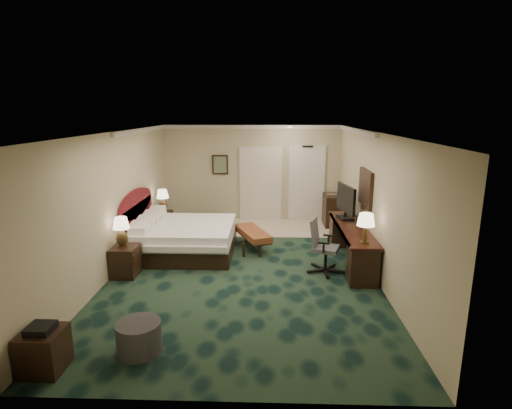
{
  "coord_description": "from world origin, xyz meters",
  "views": [
    {
      "loc": [
        0.48,
        -7.47,
        3.09
      ],
      "look_at": [
        0.22,
        0.6,
        1.19
      ],
      "focal_mm": 28.0,
      "sensor_mm": 36.0,
      "label": 1
    }
  ],
  "objects_px": {
    "lamp_near": "(122,232)",
    "desk_chair": "(326,246)",
    "side_table": "(44,351)",
    "nightstand_far": "(163,222)",
    "ottoman": "(139,337)",
    "lamp_far": "(163,201)",
    "nightstand_near": "(125,261)",
    "bed": "(186,239)",
    "bed_bench": "(253,239)",
    "minibar": "(332,210)",
    "desk": "(351,245)",
    "tv": "(346,202)"
  },
  "relations": [
    {
      "from": "side_table",
      "to": "lamp_near",
      "type": "bearing_deg",
      "value": 90.9
    },
    {
      "from": "nightstand_near",
      "to": "nightstand_far",
      "type": "relative_size",
      "value": 1.05
    },
    {
      "from": "bed",
      "to": "tv",
      "type": "distance_m",
      "value": 3.62
    },
    {
      "from": "nightstand_far",
      "to": "nightstand_near",
      "type": "bearing_deg",
      "value": -89.76
    },
    {
      "from": "lamp_far",
      "to": "ottoman",
      "type": "xyz_separation_m",
      "value": [
        1.03,
        -5.25,
        -0.63
      ]
    },
    {
      "from": "tv",
      "to": "minibar",
      "type": "bearing_deg",
      "value": 78.11
    },
    {
      "from": "nightstand_near",
      "to": "tv",
      "type": "distance_m",
      "value": 4.74
    },
    {
      "from": "lamp_near",
      "to": "desk",
      "type": "distance_m",
      "value": 4.57
    },
    {
      "from": "nightstand_far",
      "to": "side_table",
      "type": "height_order",
      "value": "nightstand_far"
    },
    {
      "from": "ottoman",
      "to": "desk_chair",
      "type": "xyz_separation_m",
      "value": [
        2.8,
        2.76,
        0.32
      ]
    },
    {
      "from": "minibar",
      "to": "desk_chair",
      "type": "bearing_deg",
      "value": -100.74
    },
    {
      "from": "bed_bench",
      "to": "desk",
      "type": "bearing_deg",
      "value": -44.07
    },
    {
      "from": "lamp_far",
      "to": "desk_chair",
      "type": "relative_size",
      "value": 0.55
    },
    {
      "from": "desk",
      "to": "tv",
      "type": "xyz_separation_m",
      "value": [
        -0.03,
        0.64,
        0.76
      ]
    },
    {
      "from": "nightstand_near",
      "to": "bed_bench",
      "type": "bearing_deg",
      "value": 34.36
    },
    {
      "from": "nightstand_far",
      "to": "minibar",
      "type": "distance_m",
      "value": 4.56
    },
    {
      "from": "desk",
      "to": "desk_chair",
      "type": "height_order",
      "value": "desk_chair"
    },
    {
      "from": "nightstand_far",
      "to": "ottoman",
      "type": "distance_m",
      "value": 5.37
    },
    {
      "from": "nightstand_far",
      "to": "ottoman",
      "type": "height_order",
      "value": "nightstand_far"
    },
    {
      "from": "side_table",
      "to": "lamp_far",
      "type": "bearing_deg",
      "value": 89.99
    },
    {
      "from": "lamp_far",
      "to": "side_table",
      "type": "bearing_deg",
      "value": -90.01
    },
    {
      "from": "nightstand_near",
      "to": "lamp_far",
      "type": "height_order",
      "value": "lamp_far"
    },
    {
      "from": "lamp_near",
      "to": "tv",
      "type": "bearing_deg",
      "value": 18.5
    },
    {
      "from": "side_table",
      "to": "nightstand_far",
      "type": "bearing_deg",
      "value": 90.33
    },
    {
      "from": "ottoman",
      "to": "minibar",
      "type": "relative_size",
      "value": 0.68
    },
    {
      "from": "ottoman",
      "to": "lamp_near",
      "type": "bearing_deg",
      "value": 113.66
    },
    {
      "from": "side_table",
      "to": "bed",
      "type": "bearing_deg",
      "value": 78.05
    },
    {
      "from": "lamp_near",
      "to": "desk_chair",
      "type": "bearing_deg",
      "value": 4.5
    },
    {
      "from": "bed",
      "to": "lamp_far",
      "type": "height_order",
      "value": "lamp_far"
    },
    {
      "from": "ottoman",
      "to": "nightstand_far",
      "type": "bearing_deg",
      "value": 101.42
    },
    {
      "from": "lamp_near",
      "to": "side_table",
      "type": "distance_m",
      "value": 2.94
    },
    {
      "from": "bed",
      "to": "nightstand_far",
      "type": "xyz_separation_m",
      "value": [
        -0.91,
        1.53,
        -0.06
      ]
    },
    {
      "from": "nightstand_near",
      "to": "ottoman",
      "type": "relative_size",
      "value": 0.99
    },
    {
      "from": "lamp_near",
      "to": "minibar",
      "type": "relative_size",
      "value": 0.68
    },
    {
      "from": "nightstand_far",
      "to": "desk",
      "type": "height_order",
      "value": "desk"
    },
    {
      "from": "bed",
      "to": "ottoman",
      "type": "distance_m",
      "value": 3.74
    },
    {
      "from": "ottoman",
      "to": "desk_chair",
      "type": "relative_size",
      "value": 0.55
    },
    {
      "from": "bed",
      "to": "lamp_near",
      "type": "relative_size",
      "value": 3.63
    },
    {
      "from": "tv",
      "to": "desk_chair",
      "type": "xyz_separation_m",
      "value": [
        -0.57,
        -1.18,
        -0.61
      ]
    },
    {
      "from": "lamp_near",
      "to": "bed",
      "type": "bearing_deg",
      "value": 54.13
    },
    {
      "from": "bed_bench",
      "to": "tv",
      "type": "relative_size",
      "value": 1.34
    },
    {
      "from": "nightstand_near",
      "to": "desk",
      "type": "xyz_separation_m",
      "value": [
        4.44,
        0.84,
        0.09
      ]
    },
    {
      "from": "bed",
      "to": "minibar",
      "type": "relative_size",
      "value": 2.47
    },
    {
      "from": "lamp_near",
      "to": "lamp_far",
      "type": "bearing_deg",
      "value": 89.05
    },
    {
      "from": "bed_bench",
      "to": "minibar",
      "type": "height_order",
      "value": "minibar"
    },
    {
      "from": "minibar",
      "to": "lamp_far",
      "type": "bearing_deg",
      "value": -169.72
    },
    {
      "from": "nightstand_far",
      "to": "side_table",
      "type": "bearing_deg",
      "value": -89.67
    },
    {
      "from": "ottoman",
      "to": "desk_chair",
      "type": "distance_m",
      "value": 3.94
    },
    {
      "from": "nightstand_far",
      "to": "lamp_far",
      "type": "relative_size",
      "value": 0.94
    },
    {
      "from": "lamp_near",
      "to": "tv",
      "type": "height_order",
      "value": "tv"
    }
  ]
}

